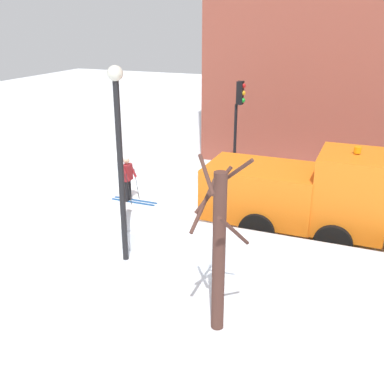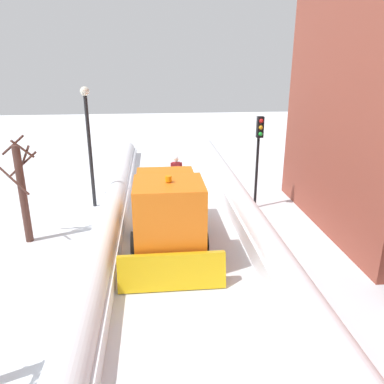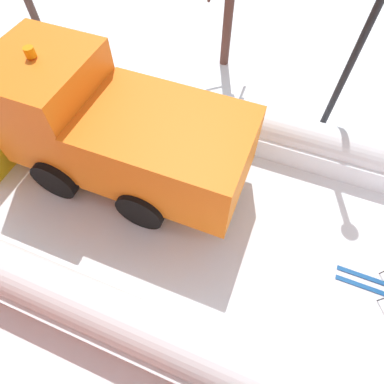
{
  "view_description": "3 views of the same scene",
  "coord_description": "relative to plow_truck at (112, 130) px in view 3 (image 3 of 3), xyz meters",
  "views": [
    {
      "loc": [
        13.87,
        8.62,
        6.52
      ],
      "look_at": [
        0.5,
        3.2,
        1.01
      ],
      "focal_mm": 42.83,
      "sensor_mm": 36.0,
      "label": 1
    },
    {
      "loc": [
        0.92,
        19.46,
        6.49
      ],
      "look_at": [
        -0.67,
        3.75,
        0.98
      ],
      "focal_mm": 35.52,
      "sensor_mm": 36.0,
      "label": 2
    },
    {
      "loc": [
        -3.41,
        3.46,
        6.6
      ],
      "look_at": [
        -0.41,
        4.65,
        1.61
      ],
      "focal_mm": 29.97,
      "sensor_mm": 36.0,
      "label": 3
    }
  ],
  "objects": [
    {
      "name": "snowbank_right",
      "position": [
        2.25,
        3.12,
        -1.02
      ],
      "size": [
        1.1,
        36.0,
        1.04
      ],
      "color": "white",
      "rests_on": "ground"
    },
    {
      "name": "ground_plane",
      "position": [
        -0.52,
        3.12,
        -1.48
      ],
      "size": [
        80.0,
        80.0,
        0.0
      ],
      "primitive_type": "plane",
      "color": "white"
    },
    {
      "name": "plow_truck",
      "position": [
        0.0,
        0.0,
        0.0
      ],
      "size": [
        3.2,
        5.98,
        3.12
      ],
      "color": "orange",
      "rests_on": "ground"
    },
    {
      "name": "street_lamp",
      "position": [
        3.26,
        -4.42,
        1.94
      ],
      "size": [
        0.4,
        0.4,
        5.43
      ],
      "color": "black",
      "rests_on": "ground"
    },
    {
      "name": "bare_tree_near",
      "position": [
        5.2,
        -0.96,
        0.52
      ],
      "size": [
        1.22,
        1.16,
        4.0
      ],
      "color": "#4E3028",
      "rests_on": "ground"
    }
  ]
}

